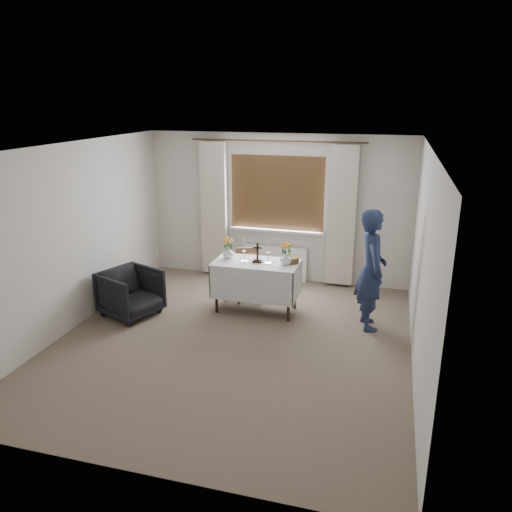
{
  "coord_description": "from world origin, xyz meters",
  "views": [
    {
      "loc": [
        1.85,
        -5.59,
        3.06
      ],
      "look_at": [
        0.08,
        0.85,
        0.92
      ],
      "focal_mm": 35.0,
      "sensor_mm": 36.0,
      "label": 1
    }
  ],
  "objects": [
    {
      "name": "altar_table",
      "position": [
        0.03,
        1.05,
        0.38
      ],
      "size": [
        1.24,
        0.64,
        0.76
      ],
      "primitive_type": "cube",
      "color": "white",
      "rests_on": "ground"
    },
    {
      "name": "candlestick_left",
      "position": [
        -0.14,
        1.02,
        0.93
      ],
      "size": [
        0.1,
        0.1,
        0.34
      ],
      "primitive_type": null,
      "rotation": [
        0.0,
        0.0,
        -0.07
      ],
      "color": "white",
      "rests_on": "altar_table"
    },
    {
      "name": "wooden_chair",
      "position": [
        -0.2,
        1.42,
        0.41
      ],
      "size": [
        0.48,
        0.48,
        0.82
      ],
      "primitive_type": null,
      "rotation": [
        0.0,
        0.0,
        0.35
      ],
      "color": "brown",
      "rests_on": "ground"
    },
    {
      "name": "wicker_basket",
      "position": [
        0.53,
        1.17,
        0.8
      ],
      "size": [
        0.26,
        0.26,
        0.08
      ],
      "primitive_type": "cylinder",
      "rotation": [
        0.0,
        0.0,
        -0.2
      ],
      "color": "brown",
      "rests_on": "altar_table"
    },
    {
      "name": "candlestick_right",
      "position": [
        0.21,
        1.03,
        0.94
      ],
      "size": [
        0.13,
        0.13,
        0.35
      ],
      "primitive_type": null,
      "rotation": [
        0.0,
        0.0,
        -0.32
      ],
      "color": "white",
      "rests_on": "altar_table"
    },
    {
      "name": "person",
      "position": [
        1.67,
        0.94,
        0.83
      ],
      "size": [
        0.55,
        0.7,
        1.66
      ],
      "primitive_type": "imported",
      "rotation": [
        0.0,
        0.0,
        1.85
      ],
      "color": "navy",
      "rests_on": "ground"
    },
    {
      "name": "wooden_cross",
      "position": [
        0.05,
        1.05,
        0.91
      ],
      "size": [
        0.14,
        0.1,
        0.3
      ],
      "primitive_type": null,
      "rotation": [
        0.0,
        0.0,
        0.02
      ],
      "color": "black",
      "rests_on": "altar_table"
    },
    {
      "name": "ground",
      "position": [
        0.0,
        0.0,
        0.0
      ],
      "size": [
        5.0,
        5.0,
        0.0
      ],
      "primitive_type": "plane",
      "color": "#806D58",
      "rests_on": "ground"
    },
    {
      "name": "radiator",
      "position": [
        0.0,
        2.42,
        0.3
      ],
      "size": [
        1.1,
        0.1,
        0.6
      ],
      "primitive_type": "cube",
      "color": "white",
      "rests_on": "ground"
    },
    {
      "name": "flower_vase_left",
      "position": [
        -0.42,
        1.11,
        0.85
      ],
      "size": [
        0.19,
        0.19,
        0.17
      ],
      "primitive_type": "imported",
      "rotation": [
        0.0,
        0.0,
        -0.2
      ],
      "color": "white",
      "rests_on": "altar_table"
    },
    {
      "name": "flower_vase_right",
      "position": [
        0.47,
        1.05,
        0.85
      ],
      "size": [
        0.22,
        0.22,
        0.18
      ],
      "primitive_type": "imported",
      "rotation": [
        0.0,
        0.0,
        0.41
      ],
      "color": "white",
      "rests_on": "altar_table"
    },
    {
      "name": "armchair",
      "position": [
        -1.69,
        0.42,
        0.34
      ],
      "size": [
        0.96,
        0.95,
        0.68
      ],
      "primitive_type": "imported",
      "rotation": [
        0.0,
        0.0,
        1.2
      ],
      "color": "black",
      "rests_on": "ground"
    }
  ]
}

